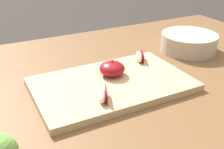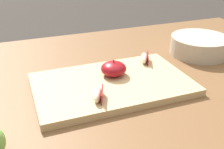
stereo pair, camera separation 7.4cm
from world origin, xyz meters
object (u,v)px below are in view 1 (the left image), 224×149
(apple_half_skin_up, at_px, (112,69))
(apple_wedge_front, at_px, (102,95))
(ceramic_fruit_bowl, at_px, (189,42))
(apple_wedge_back, at_px, (139,57))
(cutting_board, at_px, (112,84))

(apple_half_skin_up, xyz_separation_m, apple_wedge_front, (-0.08, -0.11, -0.01))
(ceramic_fruit_bowl, bearing_deg, apple_wedge_front, -156.22)
(apple_wedge_front, distance_m, apple_wedge_back, 0.26)
(apple_wedge_front, xyz_separation_m, ceramic_fruit_bowl, (0.44, 0.19, 0.00))
(apple_half_skin_up, bearing_deg, apple_wedge_back, 22.14)
(ceramic_fruit_bowl, bearing_deg, cutting_board, -162.47)
(apple_wedge_front, bearing_deg, ceramic_fruit_bowl, 23.78)
(apple_wedge_front, relative_size, ceramic_fruit_bowl, 0.32)
(apple_wedge_front, distance_m, ceramic_fruit_bowl, 0.48)
(apple_wedge_front, bearing_deg, apple_wedge_back, 37.58)
(ceramic_fruit_bowl, bearing_deg, apple_wedge_back, -171.58)
(cutting_board, relative_size, apple_wedge_back, 6.58)
(cutting_board, xyz_separation_m, apple_half_skin_up, (0.02, 0.03, 0.03))
(apple_wedge_front, xyz_separation_m, apple_wedge_back, (0.21, 0.16, 0.00))
(cutting_board, height_order, apple_wedge_back, apple_wedge_back)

